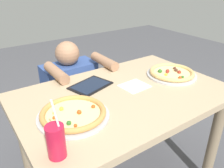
{
  "coord_description": "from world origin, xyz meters",
  "views": [
    {
      "loc": [
        -0.72,
        -0.93,
        1.38
      ],
      "look_at": [
        -0.03,
        0.08,
        0.78
      ],
      "focal_mm": 36.73,
      "sensor_mm": 36.0,
      "label": 1
    }
  ],
  "objects": [
    {
      "name": "tablet",
      "position": [
        -0.12,
        0.18,
        0.75
      ],
      "size": [
        0.28,
        0.23,
        0.01
      ],
      "color": "black",
      "rests_on": "dining_table"
    },
    {
      "name": "dining_table",
      "position": [
        0.0,
        0.0,
        0.63
      ],
      "size": [
        1.22,
        0.8,
        0.75
      ],
      "color": "tan",
      "rests_on": "ground"
    },
    {
      "name": "diner_seated",
      "position": [
        -0.05,
        0.65,
        0.4
      ],
      "size": [
        0.45,
        0.54,
        0.91
      ],
      "color": "#333847",
      "rests_on": "ground"
    },
    {
      "name": "pizza_far",
      "position": [
        0.42,
        0.01,
        0.77
      ],
      "size": [
        0.33,
        0.33,
        0.04
      ],
      "color": "#B7B7BC",
      "rests_on": "dining_table"
    },
    {
      "name": "drink_cup_colored",
      "position": [
        -0.52,
        -0.26,
        0.82
      ],
      "size": [
        0.07,
        0.07,
        0.24
      ],
      "color": "red",
      "rests_on": "dining_table"
    },
    {
      "name": "paper_napkin",
      "position": [
        0.11,
        0.03,
        0.75
      ],
      "size": [
        0.17,
        0.15,
        0.0
      ],
      "primitive_type": "cube",
      "rotation": [
        0.0,
        0.0,
        0.06
      ],
      "color": "white",
      "rests_on": "dining_table"
    },
    {
      "name": "pizza_near",
      "position": [
        -0.35,
        -0.06,
        0.77
      ],
      "size": [
        0.35,
        0.35,
        0.04
      ],
      "color": "#B7B7BC",
      "rests_on": "dining_table"
    }
  ]
}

